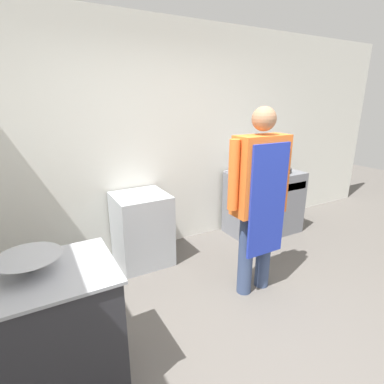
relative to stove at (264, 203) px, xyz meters
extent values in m
plane|color=#5B5651|center=(-1.50, -1.72, -0.43)|extent=(14.00, 14.00, 0.00)
cube|color=silver|center=(-1.50, 0.38, 0.92)|extent=(8.00, 0.05, 2.70)
cube|color=#2D2D33|center=(-2.96, -1.26, 0.00)|extent=(1.01, 0.59, 0.86)
cube|color=#9EA0A8|center=(-2.96, -1.26, 0.44)|extent=(1.05, 0.61, 0.02)
cube|color=slate|center=(0.00, 0.00, 0.00)|extent=(0.99, 0.61, 0.87)
cube|color=#9EA0A8|center=(0.00, -0.29, 0.28)|extent=(0.91, 0.03, 0.10)
cube|color=#9EA0A8|center=(0.00, 0.29, 0.44)|extent=(0.99, 0.03, 0.02)
cube|color=#A8ADB2|center=(-1.78, 0.05, -0.03)|extent=(0.58, 0.57, 0.82)
cube|color=silver|center=(-1.78, -0.23, 0.01)|extent=(0.50, 0.02, 0.57)
cylinder|color=#38476B|center=(-1.13, -0.99, -0.03)|extent=(0.14, 0.14, 0.81)
cylinder|color=#38476B|center=(-0.90, -0.99, -0.03)|extent=(0.14, 0.14, 0.81)
cube|color=orange|center=(-1.02, -0.99, 0.73)|extent=(0.50, 0.22, 0.71)
cube|color=#2338B2|center=(-1.02, -1.12, 0.52)|extent=(0.40, 0.02, 1.02)
cylinder|color=orange|center=(-1.31, -0.99, 0.77)|extent=(0.09, 0.09, 0.61)
cylinder|color=orange|center=(-0.72, -0.99, 0.77)|extent=(0.09, 0.09, 0.61)
sphere|color=#9E7051|center=(-1.02, -0.99, 1.23)|extent=(0.21, 0.21, 0.21)
cone|color=#9EA0A8|center=(-2.89, -1.21, 0.50)|extent=(0.36, 0.36, 0.10)
cylinder|color=#9EA0A8|center=(-0.22, 0.11, 0.53)|extent=(0.33, 0.33, 0.16)
ellipsoid|color=#9EA0A8|center=(-0.22, 0.11, 0.64)|extent=(0.32, 0.32, 0.06)
cylinder|color=#262628|center=(0.20, -0.11, 0.47)|extent=(0.23, 0.23, 0.04)
camera|label=1|loc=(-2.82, -2.96, 1.38)|focal=28.00mm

